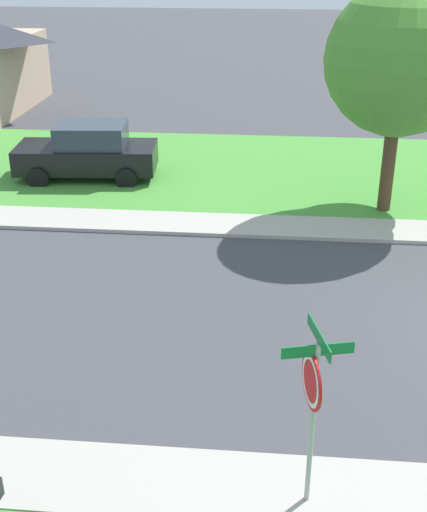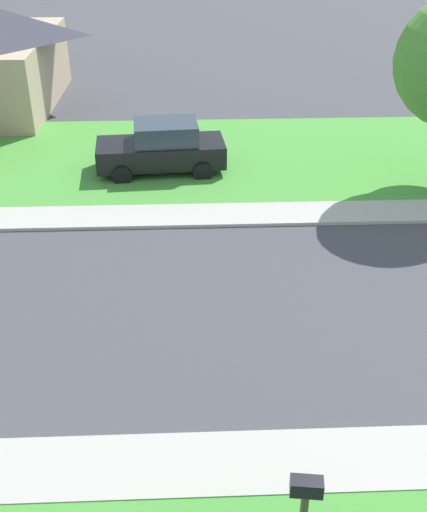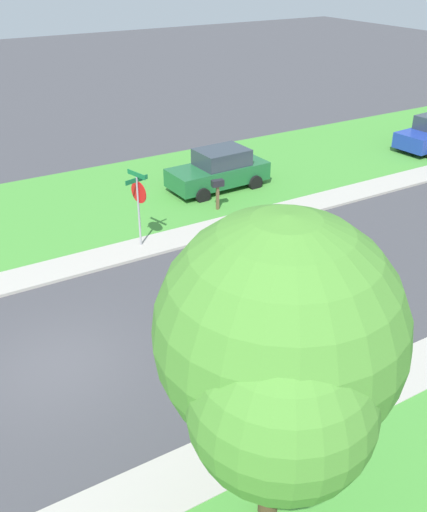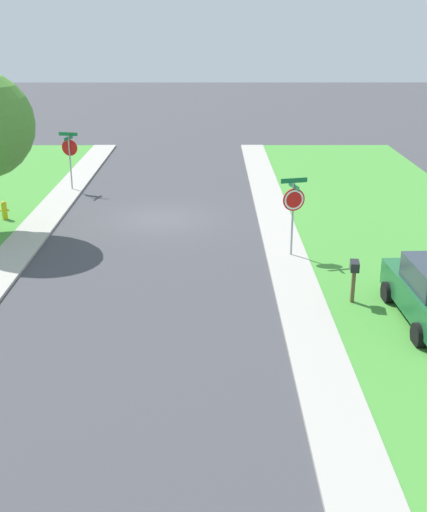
{
  "view_description": "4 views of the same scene",
  "coord_description": "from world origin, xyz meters",
  "px_view_note": "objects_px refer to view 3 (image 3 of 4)",
  "views": [
    {
      "loc": [
        -11.9,
        5.14,
        7.11
      ],
      "look_at": [
        -0.03,
        6.23,
        1.4
      ],
      "focal_mm": 47.89,
      "sensor_mm": 36.0,
      "label": 1
    },
    {
      "loc": [
        -12.23,
        10.02,
        8.68
      ],
      "look_at": [
        0.03,
        9.51,
        1.4
      ],
      "focal_mm": 44.55,
      "sensor_mm": 36.0,
      "label": 2
    },
    {
      "loc": [
        11.72,
        -2.44,
        9.26
      ],
      "look_at": [
        -0.76,
        5.02,
        1.4
      ],
      "focal_mm": 40.22,
      "sensor_mm": 36.0,
      "label": 3
    },
    {
      "loc": [
        -2.14,
        25.43,
        7.71
      ],
      "look_at": [
        -2.18,
        8.21,
        1.4
      ],
      "focal_mm": 45.6,
      "sensor_mm": 36.0,
      "label": 4
    }
  ],
  "objects_px": {
    "stop_sign_far_corner": "(138,197)",
    "tree_across_left": "(280,349)",
    "mailbox": "(218,187)",
    "car_green_kerbside_mid": "(219,170)"
  },
  "relations": [
    {
      "from": "car_green_kerbside_mid",
      "to": "tree_across_left",
      "type": "bearing_deg",
      "value": -28.24
    },
    {
      "from": "mailbox",
      "to": "car_green_kerbside_mid",
      "type": "bearing_deg",
      "value": 147.47
    },
    {
      "from": "tree_across_left",
      "to": "car_green_kerbside_mid",
      "type": "bearing_deg",
      "value": 151.76
    },
    {
      "from": "car_green_kerbside_mid",
      "to": "tree_across_left",
      "type": "height_order",
      "value": "tree_across_left"
    },
    {
      "from": "stop_sign_far_corner",
      "to": "car_green_kerbside_mid",
      "type": "distance_m",
      "value": 6.18
    },
    {
      "from": "stop_sign_far_corner",
      "to": "tree_across_left",
      "type": "xyz_separation_m",
      "value": [
        11.22,
        -2.64,
        2.11
      ]
    },
    {
      "from": "tree_across_left",
      "to": "mailbox",
      "type": "relative_size",
      "value": 4.64
    },
    {
      "from": "stop_sign_far_corner",
      "to": "mailbox",
      "type": "bearing_deg",
      "value": 108.39
    },
    {
      "from": "car_green_kerbside_mid",
      "to": "mailbox",
      "type": "xyz_separation_m",
      "value": [
        1.98,
        -1.26,
        0.14
      ]
    },
    {
      "from": "mailbox",
      "to": "stop_sign_far_corner",
      "type": "bearing_deg",
      "value": -71.61
    }
  ]
}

